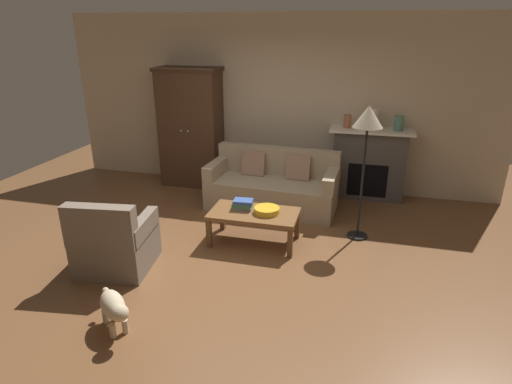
{
  "coord_description": "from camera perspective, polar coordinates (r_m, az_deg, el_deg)",
  "views": [
    {
      "loc": [
        1.42,
        -4.36,
        2.57
      ],
      "look_at": [
        0.13,
        0.69,
        0.55
      ],
      "focal_mm": 29.83,
      "sensor_mm": 36.0,
      "label": 1
    }
  ],
  "objects": [
    {
      "name": "armchair_near_left",
      "position": [
        5.04,
        -18.45,
        -6.57
      ],
      "size": [
        0.87,
        0.86,
        0.88
      ],
      "color": "#756656",
      "rests_on": "ground"
    },
    {
      "name": "floor_lamp",
      "position": [
        5.29,
        14.75,
        8.69
      ],
      "size": [
        0.36,
        0.36,
        1.72
      ],
      "color": "black",
      "rests_on": "ground"
    },
    {
      "name": "book_stack",
      "position": [
        5.38,
        -1.79,
        -1.66
      ],
      "size": [
        0.26,
        0.19,
        0.12
      ],
      "color": "gray",
      "rests_on": "coffee_table"
    },
    {
      "name": "dog",
      "position": [
        4.12,
        -18.53,
        -14.42
      ],
      "size": [
        0.47,
        0.45,
        0.39
      ],
      "color": "beige",
      "rests_on": "ground"
    },
    {
      "name": "mantel_vase_cream",
      "position": [
        6.76,
        15.42,
        9.46
      ],
      "size": [
        0.15,
        0.15,
        0.32
      ],
      "primitive_type": "cylinder",
      "color": "beige",
      "rests_on": "fireplace"
    },
    {
      "name": "mantel_vase_jade",
      "position": [
        6.79,
        18.62,
        8.74
      ],
      "size": [
        0.14,
        0.14,
        0.22
      ],
      "primitive_type": "cylinder",
      "color": "slate",
      "rests_on": "fireplace"
    },
    {
      "name": "armoire",
      "position": [
        7.33,
        -8.71,
        8.53
      ],
      "size": [
        1.06,
        0.57,
        1.97
      ],
      "color": "#472D1E",
      "rests_on": "ground"
    },
    {
      "name": "couch",
      "position": [
        6.44,
        2.28,
        0.7
      ],
      "size": [
        1.96,
        0.95,
        0.86
      ],
      "color": "tan",
      "rests_on": "ground"
    },
    {
      "name": "ground_plane",
      "position": [
        5.26,
        -3.25,
        -8.11
      ],
      "size": [
        9.6,
        9.6,
        0.0
      ],
      "primitive_type": "plane",
      "color": "brown"
    },
    {
      "name": "mantel_vase_terracotta",
      "position": [
        6.78,
        12.13,
        9.26
      ],
      "size": [
        0.12,
        0.12,
        0.2
      ],
      "primitive_type": "cylinder",
      "color": "#A86042",
      "rests_on": "fireplace"
    },
    {
      "name": "fruit_bowl",
      "position": [
        5.27,
        1.46,
        -2.46
      ],
      "size": [
        0.32,
        0.32,
        0.07
      ],
      "primitive_type": "cylinder",
      "color": "gold",
      "rests_on": "coffee_table"
    },
    {
      "name": "coffee_table",
      "position": [
        5.33,
        -0.26,
        -3.23
      ],
      "size": [
        1.1,
        0.6,
        0.42
      ],
      "color": "brown",
      "rests_on": "ground"
    },
    {
      "name": "fireplace",
      "position": [
        6.95,
        14.86,
        3.75
      ],
      "size": [
        1.26,
        0.48,
        1.12
      ],
      "color": "#4C4947",
      "rests_on": "ground"
    },
    {
      "name": "back_wall",
      "position": [
        7.15,
        2.79,
        11.77
      ],
      "size": [
        7.2,
        0.1,
        2.8
      ],
      "primitive_type": "cube",
      "color": "beige",
      "rests_on": "ground"
    }
  ]
}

